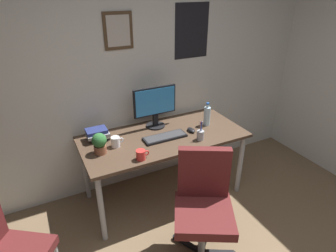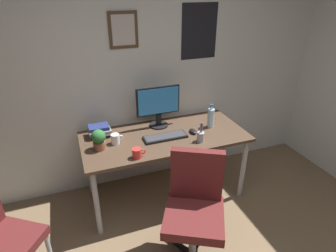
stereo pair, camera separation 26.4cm
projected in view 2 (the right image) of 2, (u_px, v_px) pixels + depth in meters
The scene contains 12 objects.
wall_back at pixel (140, 69), 2.96m from camera, with size 4.40×0.10×2.60m.
desk at pixel (165, 142), 2.89m from camera, with size 1.63×0.77×0.74m.
office_chair at pixel (195, 204), 2.27m from camera, with size 0.62×0.62×0.95m.
monitor at pixel (158, 105), 2.94m from camera, with size 0.46×0.20×0.43m.
keyboard at pixel (165, 137), 2.80m from camera, with size 0.43×0.15×0.03m.
computer_mouse at pixel (193, 131), 2.89m from camera, with size 0.06×0.11×0.04m.
water_bottle at pixel (211, 118), 2.98m from camera, with size 0.07×0.07×0.25m.
coffee_mug_near at pixel (137, 153), 2.47m from camera, with size 0.12×0.08×0.09m.
coffee_mug_far at pixel (116, 139), 2.69m from camera, with size 0.12×0.08×0.10m.
potted_plant at pixel (99, 139), 2.57m from camera, with size 0.13×0.13×0.20m.
pen_cup at pixel (201, 136), 2.72m from camera, with size 0.07×0.07×0.20m.
book_stack_left at pixel (100, 131), 2.82m from camera, with size 0.21×0.16×0.11m.
Camera 2 is at (-0.75, -0.68, 2.10)m, focal length 30.52 mm.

